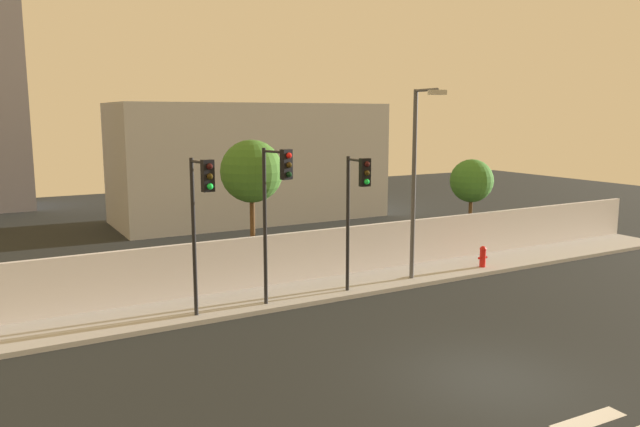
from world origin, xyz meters
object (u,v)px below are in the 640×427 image
object	(u,v)px
traffic_light_right	(276,193)
roadside_tree_midleft	(472,181)
traffic_light_center	(201,204)
street_lamp_curbside	(417,170)
fire_hydrant	(483,256)
roadside_tree_leftmost	(252,172)
traffic_light_left	(357,195)

from	to	relation	value
traffic_light_right	roadside_tree_midleft	xyz separation A→B (m)	(11.53, 3.80, -0.60)
traffic_light_center	roadside_tree_midleft	size ratio (longest dim) A/B	1.14
street_lamp_curbside	traffic_light_right	bearing A→B (deg)	-174.56
street_lamp_curbside	fire_hydrant	world-z (taller)	street_lamp_curbside
traffic_light_center	fire_hydrant	world-z (taller)	traffic_light_center
fire_hydrant	roadside_tree_leftmost	distance (m)	9.72
traffic_light_right	roadside_tree_midleft	world-z (taller)	traffic_light_right
traffic_light_center	fire_hydrant	xyz separation A→B (m)	(11.72, 0.68, -3.01)
traffic_light_left	street_lamp_curbside	world-z (taller)	street_lamp_curbside
traffic_light_left	fire_hydrant	size ratio (longest dim) A/B	5.47
traffic_light_right	roadside_tree_leftmost	bearing A→B (deg)	77.79
traffic_light_right	fire_hydrant	bearing A→B (deg)	4.29
traffic_light_center	roadside_tree_midleft	xyz separation A→B (m)	(13.89, 3.78, -0.44)
traffic_light_right	fire_hydrant	xyz separation A→B (m)	(9.35, 0.70, -3.16)
street_lamp_curbside	roadside_tree_leftmost	xyz separation A→B (m)	(-5.01, 3.24, -0.09)
street_lamp_curbside	roadside_tree_midleft	size ratio (longest dim) A/B	1.65
traffic_light_center	roadside_tree_leftmost	world-z (taller)	roadside_tree_leftmost
fire_hydrant	roadside_tree_midleft	xyz separation A→B (m)	(2.17, 3.10, 2.56)
traffic_light_left	roadside_tree_midleft	xyz separation A→B (m)	(8.61, 3.84, -0.36)
traffic_light_left	roadside_tree_leftmost	xyz separation A→B (m)	(-2.09, 3.84, 0.56)
street_lamp_curbside	fire_hydrant	xyz separation A→B (m)	(3.52, 0.15, -3.57)
traffic_light_left	fire_hydrant	distance (m)	7.11
traffic_light_center	traffic_light_right	distance (m)	2.37
traffic_light_center	roadside_tree_leftmost	distance (m)	4.96
traffic_light_left	roadside_tree_midleft	size ratio (longest dim) A/B	1.11
traffic_light_left	traffic_light_right	xyz separation A→B (m)	(-2.91, 0.04, 0.24)
roadside_tree_leftmost	roadside_tree_midleft	world-z (taller)	roadside_tree_leftmost
fire_hydrant	traffic_light_left	bearing A→B (deg)	-173.44
traffic_light_left	traffic_light_center	size ratio (longest dim) A/B	0.97
traffic_light_right	roadside_tree_leftmost	xyz separation A→B (m)	(0.82, 3.80, 0.31)
traffic_light_right	fire_hydrant	size ratio (longest dim) A/B	5.89
traffic_light_center	street_lamp_curbside	distance (m)	8.23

